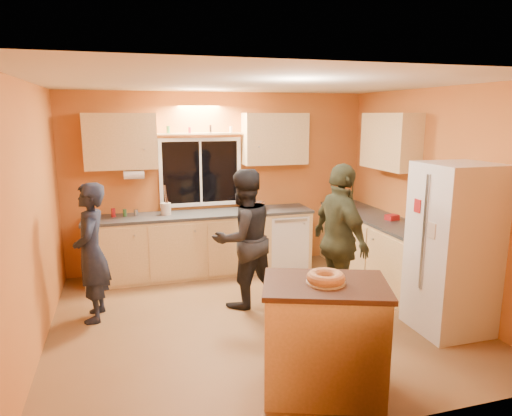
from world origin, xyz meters
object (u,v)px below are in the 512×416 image
object	(u,v)px
person_center	(243,239)
refrigerator	(453,249)
person_right	(340,241)
island	(324,337)
person_left	(91,252)

from	to	relation	value
person_center	refrigerator	bearing A→B (deg)	128.18
refrigerator	person_center	distance (m)	2.31
person_center	person_right	size ratio (longest dim) A/B	0.95
refrigerator	person_right	size ratio (longest dim) A/B	1.02
island	person_left	size ratio (longest dim) A/B	0.75
refrigerator	island	world-z (taller)	refrigerator
person_center	person_left	bearing A→B (deg)	-22.34
person_right	person_center	bearing A→B (deg)	54.18
refrigerator	island	bearing A→B (deg)	-159.21
refrigerator	person_center	size ratio (longest dim) A/B	1.08
refrigerator	person_left	world-z (taller)	refrigerator
person_center	island	bearing A→B (deg)	76.03
refrigerator	island	size ratio (longest dim) A/B	1.55
refrigerator	island	xyz separation A→B (m)	(-1.77, -0.67, -0.41)
refrigerator	person_center	world-z (taller)	refrigerator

